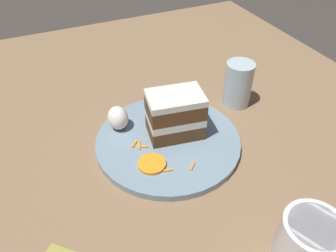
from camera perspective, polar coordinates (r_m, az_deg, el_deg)
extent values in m
plane|color=#38332D|center=(0.74, 0.85, -1.87)|extent=(6.00, 6.00, 0.00)
cube|color=#846647|center=(0.73, 0.86, -0.79)|extent=(1.20, 1.07, 0.04)
cylinder|color=gray|center=(0.66, 0.00, -2.63)|extent=(0.29, 0.29, 0.01)
cube|color=brown|center=(0.66, 1.22, -0.10)|extent=(0.09, 0.12, 0.03)
cube|color=white|center=(0.65, 1.25, 1.54)|extent=(0.09, 0.12, 0.02)
cube|color=brown|center=(0.63, 1.28, 3.26)|extent=(0.09, 0.12, 0.03)
cube|color=white|center=(0.62, 1.31, 4.93)|extent=(0.09, 0.12, 0.01)
ellipsoid|color=white|center=(0.68, -8.71, 1.41)|extent=(0.05, 0.04, 0.05)
cylinder|color=orange|center=(0.60, -2.82, -6.60)|extent=(0.05, 0.05, 0.01)
cube|color=orange|center=(0.60, 4.28, -6.99)|extent=(0.02, 0.02, 0.00)
cube|color=orange|center=(0.74, 3.18, 3.21)|extent=(0.02, 0.01, 0.00)
cube|color=orange|center=(0.59, 0.00, -7.75)|extent=(0.01, 0.02, 0.00)
cube|color=orange|center=(0.65, -5.88, -3.16)|extent=(0.02, 0.02, 0.00)
cube|color=orange|center=(0.64, -5.00, -3.31)|extent=(0.03, 0.01, 0.00)
cube|color=orange|center=(0.64, -4.19, -3.62)|extent=(0.01, 0.01, 0.00)
cylinder|color=silver|center=(0.76, 12.09, 7.14)|extent=(0.06, 0.06, 0.10)
cylinder|color=silver|center=(0.78, 11.75, 5.05)|extent=(0.06, 0.06, 0.04)
cylinder|color=white|center=(0.51, 23.10, -18.28)|extent=(0.08, 0.08, 0.09)
cylinder|color=#382314|center=(0.48, 24.26, -15.88)|extent=(0.07, 0.07, 0.01)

